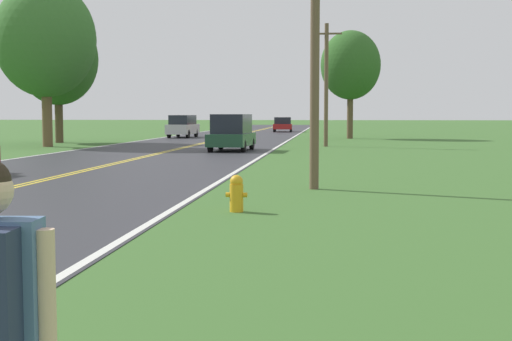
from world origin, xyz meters
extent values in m
cylinder|color=beige|center=(7.23, 4.91, 1.12)|extent=(0.09, 0.09, 0.68)
cylinder|color=gold|center=(6.59, 15.98, 0.28)|extent=(0.28, 0.28, 0.56)
sphere|color=gold|center=(6.59, 15.98, 0.62)|extent=(0.26, 0.26, 0.26)
cylinder|color=gold|center=(6.77, 15.98, 0.34)|extent=(0.08, 0.10, 0.10)
cylinder|color=gold|center=(6.41, 15.98, 0.34)|extent=(0.08, 0.10, 0.10)
cylinder|color=brown|center=(8.03, 20.47, 3.53)|extent=(0.24, 0.24, 7.06)
cylinder|color=brown|center=(8.06, 44.38, 3.62)|extent=(0.24, 0.24, 7.24)
cube|color=brown|center=(8.06, 44.38, 6.64)|extent=(1.80, 0.12, 0.10)
cylinder|color=brown|center=(-9.78, 47.86, 1.66)|extent=(0.53, 0.53, 3.32)
ellipsoid|color=#2D5B23|center=(-9.78, 47.86, 5.58)|extent=(5.32, 5.32, 6.12)
cylinder|color=brown|center=(9.77, 57.71, 1.86)|extent=(0.46, 0.46, 3.72)
ellipsoid|color=#2D5B23|center=(9.77, 57.71, 5.68)|extent=(4.62, 4.62, 5.32)
cylinder|color=brown|center=(-8.29, 42.30, 1.90)|extent=(0.59, 0.59, 3.79)
ellipsoid|color=#386B2D|center=(-8.29, 42.30, 6.29)|extent=(5.87, 5.87, 6.75)
cylinder|color=black|center=(3.99, 37.53, 0.31)|extent=(0.22, 0.63, 0.62)
cylinder|color=black|center=(2.28, 37.60, 0.31)|extent=(0.22, 0.63, 0.62)
cylinder|color=black|center=(4.10, 40.26, 0.31)|extent=(0.22, 0.63, 0.62)
cylinder|color=black|center=(2.39, 40.33, 0.31)|extent=(0.22, 0.63, 0.62)
cube|color=#1E472D|center=(3.19, 38.93, 0.60)|extent=(2.09, 4.47, 0.64)
cube|color=#1E232D|center=(3.19, 38.93, 1.42)|extent=(1.81, 3.14, 1.00)
cylinder|color=black|center=(-4.34, 59.98, 0.34)|extent=(0.22, 0.69, 0.68)
cylinder|color=black|center=(-2.82, 59.92, 0.34)|extent=(0.22, 0.69, 0.68)
cylinder|color=black|center=(-4.44, 57.09, 0.34)|extent=(0.22, 0.69, 0.68)
cylinder|color=black|center=(-2.92, 57.04, 0.34)|extent=(0.22, 0.69, 0.68)
cube|color=silver|center=(-3.63, 58.51, 0.69)|extent=(1.89, 4.72, 0.77)
cube|color=#1E232D|center=(-3.63, 58.51, 1.44)|extent=(1.63, 3.31, 0.74)
cylinder|color=black|center=(4.10, 75.46, 0.34)|extent=(0.23, 0.69, 0.68)
cylinder|color=black|center=(2.37, 75.38, 0.34)|extent=(0.23, 0.69, 0.68)
cylinder|color=black|center=(4.00, 77.80, 0.34)|extent=(0.23, 0.69, 0.68)
cylinder|color=black|center=(2.27, 77.72, 0.34)|extent=(0.23, 0.69, 0.68)
cube|color=#A81E1E|center=(3.19, 76.59, 0.58)|extent=(2.10, 3.85, 0.54)
cube|color=#1E232D|center=(3.19, 76.59, 1.19)|extent=(1.81, 2.71, 0.70)
camera|label=1|loc=(8.54, 1.81, 2.00)|focal=50.00mm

